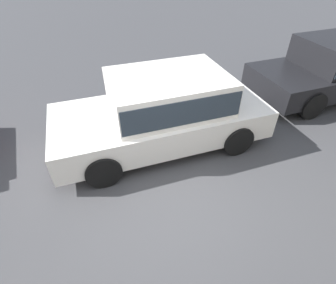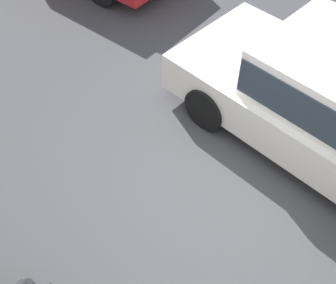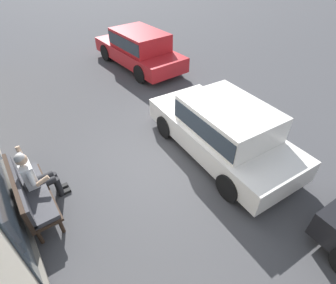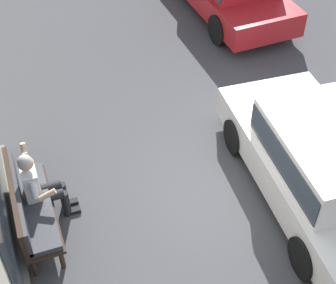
# 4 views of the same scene
# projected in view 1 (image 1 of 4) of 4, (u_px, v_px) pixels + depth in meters

# --- Properties ---
(ground_plane) EXTENTS (60.00, 60.00, 0.00)m
(ground_plane) POSITION_uv_depth(u_px,v_px,m) (168.00, 197.00, 4.33)
(ground_plane) COLOR #424244
(parked_car_mid) EXTENTS (4.21, 2.05, 1.44)m
(parked_car_mid) POSITION_uv_depth(u_px,v_px,m) (164.00, 108.00, 5.04)
(parked_car_mid) COLOR white
(parked_car_mid) RESTS_ON ground_plane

